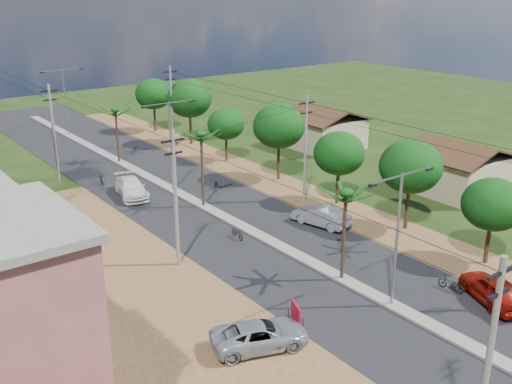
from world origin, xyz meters
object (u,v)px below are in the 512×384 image
car_silver_mid (321,216)px  car_white_far (131,188)px  roadside_sign (296,314)px  car_parked_silver (260,336)px  car_parked_dark (262,333)px  car_red_near (493,290)px  moto_rider_east (451,284)px

car_silver_mid → car_white_far: bearing=-73.3°
roadside_sign → car_silver_mid: bearing=63.6°
car_white_far → car_parked_silver: bearing=-87.7°
car_silver_mid → car_parked_dark: 16.48m
car_white_far → roadside_sign: 24.00m
car_parked_silver → car_parked_dark: (0.26, 0.16, -0.03)m
car_silver_mid → car_parked_dark: car_silver_mid is taller
car_red_near → car_white_far: bearing=-50.8°
car_parked_dark → moto_rider_east: car_parked_dark is taller
moto_rider_east → roadside_sign: roadside_sign is taller
car_red_near → car_parked_dark: 14.02m
car_parked_dark → car_white_far: bearing=12.4°
car_red_near → roadside_sign: bearing=-3.7°
car_red_near → car_silver_mid: size_ratio=1.05×
car_white_far → moto_rider_east: bearing=-60.2°
car_parked_dark → roadside_sign: bearing=-55.8°
car_red_near → car_parked_dark: car_red_near is taller
car_red_near → car_parked_silver: size_ratio=0.97×
car_parked_silver → moto_rider_east: (12.72, -2.24, -0.25)m
car_red_near → car_parked_dark: bearing=3.3°
car_red_near → car_white_far: 30.38m
car_silver_mid → car_parked_silver: (-13.50, -9.97, -0.06)m
car_silver_mid → car_parked_silver: bearing=22.8°
car_white_far → moto_rider_east: (7.78, -26.86, -0.33)m
car_red_near → car_parked_silver: 14.22m
car_white_far → car_parked_dark: bearing=-87.2°
car_parked_silver → car_parked_dark: car_parked_silver is taller
car_silver_mid → roadside_sign: car_silver_mid is taller
car_silver_mid → roadside_sign: size_ratio=3.56×
car_parked_silver → car_parked_dark: 0.31m
car_silver_mid → car_white_far: car_white_far is taller
car_red_near → car_white_far: car_red_near is taller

